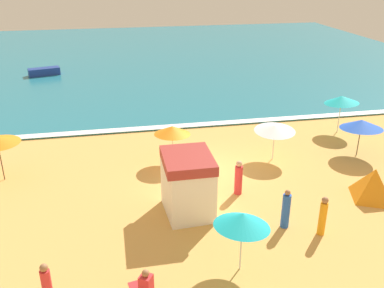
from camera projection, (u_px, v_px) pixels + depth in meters
ground_plane at (212, 171)px, 21.37m from camera, size 60.00×60.00×0.00m
ocean_water at (152, 56)px, 46.53m from camera, size 60.00×44.00×0.10m
wave_breaker_foam at (189, 125)px, 26.99m from camera, size 57.00×0.70×0.01m
lifeguard_cabana at (188, 184)px, 17.36m from camera, size 1.98×2.47×2.63m
beach_umbrella_0 at (242, 220)px, 13.80m from camera, size 2.69×2.69×2.32m
beach_umbrella_2 at (172, 130)px, 21.54m from camera, size 2.66×2.66×2.08m
beach_umbrella_3 at (362, 124)px, 22.41m from camera, size 2.48×2.50×2.11m
beach_umbrella_4 at (275, 128)px, 21.93m from camera, size 2.58×2.59×2.00m
beach_umbrella_5 at (342, 100)px, 25.40m from camera, size 2.88×2.88×2.40m
beach_tent at (373, 184)px, 18.61m from camera, size 2.08×2.17×1.46m
beachgoer_1 at (323, 216)px, 16.14m from camera, size 0.37×0.37×1.64m
beachgoer_3 at (47, 287)px, 12.68m from camera, size 0.43×0.43×1.63m
beachgoer_7 at (286, 210)px, 16.59m from camera, size 0.46×0.46×1.67m
beachgoer_10 at (146, 282)px, 13.46m from camera, size 0.52×0.52×0.84m
beachgoer_11 at (239, 178)px, 19.00m from camera, size 0.49×0.49×1.64m
small_boat_0 at (44, 72)px, 38.60m from camera, size 2.89×1.68×0.67m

